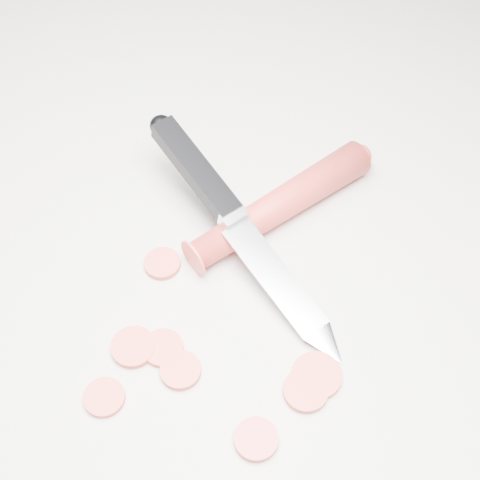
% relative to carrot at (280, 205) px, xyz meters
% --- Properties ---
extents(ground, '(2.40, 2.40, 0.00)m').
position_rel_carrot_xyz_m(ground, '(-0.01, -0.10, -0.02)').
color(ground, beige).
rests_on(ground, ground).
extents(carrot, '(0.13, 0.18, 0.03)m').
position_rel_carrot_xyz_m(carrot, '(0.00, 0.00, 0.00)').
color(carrot, red).
rests_on(carrot, ground).
extents(carrot_slice_0, '(0.04, 0.04, 0.01)m').
position_rel_carrot_xyz_m(carrot_slice_0, '(-0.07, -0.17, -0.01)').
color(carrot_slice_0, '#E7463C').
rests_on(carrot_slice_0, ground).
extents(carrot_slice_1, '(0.03, 0.03, 0.01)m').
position_rel_carrot_xyz_m(carrot_slice_1, '(-0.07, -0.22, -0.01)').
color(carrot_slice_1, '#E7463C').
rests_on(carrot_slice_1, ground).
extents(carrot_slice_2, '(0.03, 0.03, 0.01)m').
position_rel_carrot_xyz_m(carrot_slice_2, '(-0.02, -0.17, -0.01)').
color(carrot_slice_2, '#E7463C').
rests_on(carrot_slice_2, ground).
extents(carrot_slice_3, '(0.03, 0.03, 0.01)m').
position_rel_carrot_xyz_m(carrot_slice_3, '(0.07, -0.16, -0.01)').
color(carrot_slice_3, '#E7463C').
rests_on(carrot_slice_3, ground).
extents(carrot_slice_4, '(0.04, 0.04, 0.01)m').
position_rel_carrot_xyz_m(carrot_slice_4, '(0.08, -0.14, -0.01)').
color(carrot_slice_4, '#E7463C').
rests_on(carrot_slice_4, ground).
extents(carrot_slice_5, '(0.03, 0.03, 0.01)m').
position_rel_carrot_xyz_m(carrot_slice_5, '(-0.08, -0.09, -0.01)').
color(carrot_slice_5, '#E7463C').
rests_on(carrot_slice_5, ground).
extents(carrot_slice_6, '(0.03, 0.03, 0.01)m').
position_rel_carrot_xyz_m(carrot_slice_6, '(0.05, -0.20, -0.01)').
color(carrot_slice_6, '#E7463C').
rests_on(carrot_slice_6, ground).
extents(carrot_slice_7, '(0.03, 0.03, 0.01)m').
position_rel_carrot_xyz_m(carrot_slice_7, '(-0.04, -0.16, -0.01)').
color(carrot_slice_7, '#E7463C').
rests_on(carrot_slice_7, ground).
extents(kitchen_knife, '(0.24, 0.17, 0.07)m').
position_rel_carrot_xyz_m(kitchen_knife, '(-0.02, -0.05, 0.02)').
color(kitchen_knife, silver).
rests_on(kitchen_knife, ground).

